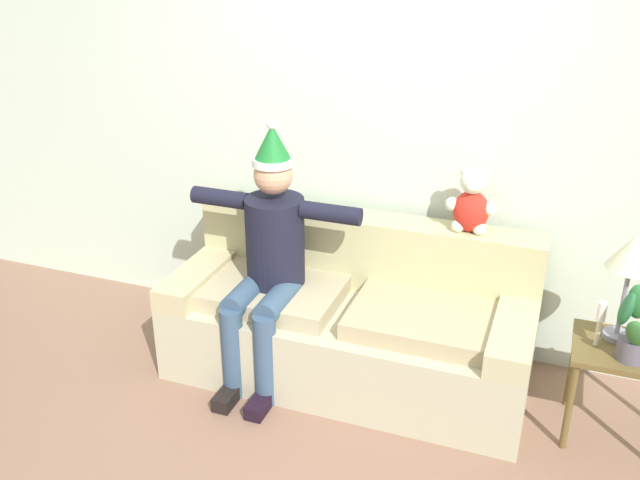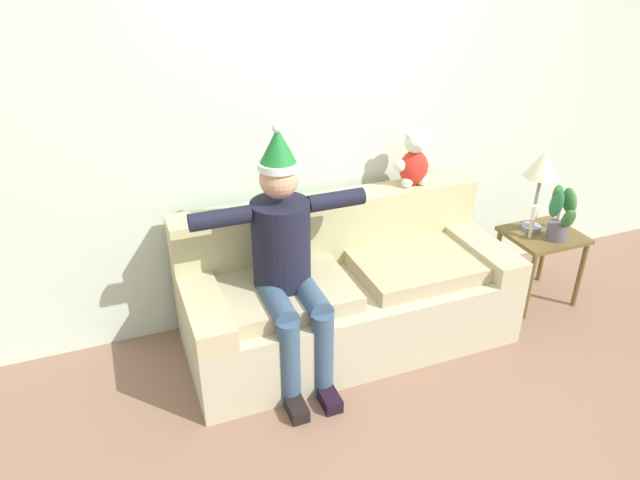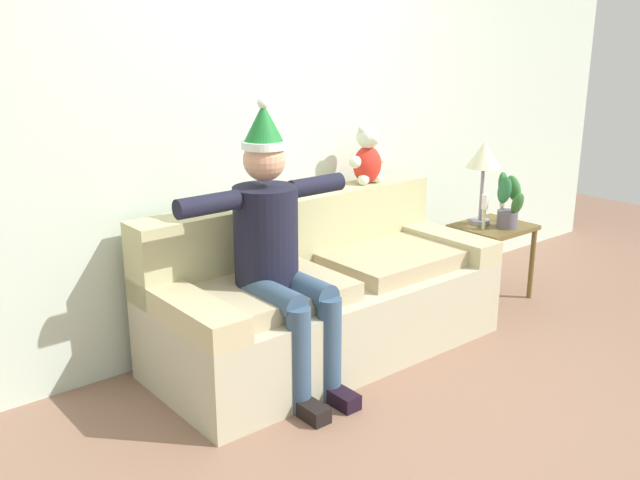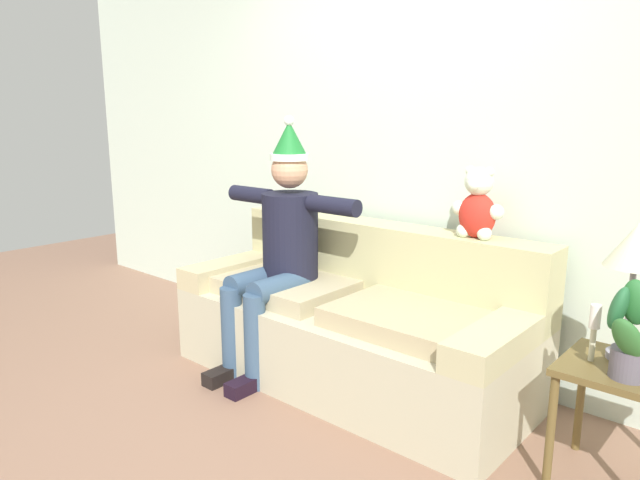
# 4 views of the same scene
# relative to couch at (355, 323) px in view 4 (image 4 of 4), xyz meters

# --- Properties ---
(ground_plane) EXTENTS (10.00, 10.00, 0.00)m
(ground_plane) POSITION_rel_couch_xyz_m (0.00, -1.03, -0.35)
(ground_plane) COLOR #896450
(back_wall) EXTENTS (7.00, 0.10, 2.70)m
(back_wall) POSITION_rel_couch_xyz_m (0.00, 0.52, 1.00)
(back_wall) COLOR silver
(back_wall) RESTS_ON ground_plane
(couch) EXTENTS (2.09, 0.89, 0.90)m
(couch) POSITION_rel_couch_xyz_m (0.00, 0.00, 0.00)
(couch) COLOR #B9B294
(couch) RESTS_ON ground_plane
(person_seated) EXTENTS (1.02, 0.77, 1.53)m
(person_seated) POSITION_rel_couch_xyz_m (-0.45, -0.17, 0.44)
(person_seated) COLOR black
(person_seated) RESTS_ON ground_plane
(teddy_bear) EXTENTS (0.29, 0.17, 0.38)m
(teddy_bear) POSITION_rel_couch_xyz_m (0.60, 0.27, 0.72)
(teddy_bear) COLOR red
(teddy_bear) RESTS_ON couch
(side_table) EXTENTS (0.50, 0.44, 0.54)m
(side_table) POSITION_rel_couch_xyz_m (1.47, -0.10, 0.10)
(side_table) COLOR brown
(side_table) RESTS_ON ground_plane
(table_lamp) EXTENTS (0.24, 0.24, 0.58)m
(table_lamp) POSITION_rel_couch_xyz_m (1.43, -0.01, 0.65)
(table_lamp) COLOR gray
(table_lamp) RESTS_ON side_table
(potted_plant) EXTENTS (0.23, 0.25, 0.39)m
(potted_plant) POSITION_rel_couch_xyz_m (1.49, -0.20, 0.38)
(potted_plant) COLOR #5D5764
(potted_plant) RESTS_ON side_table
(candle_tall) EXTENTS (0.04, 0.04, 0.24)m
(candle_tall) POSITION_rel_couch_xyz_m (1.33, -0.12, 0.35)
(candle_tall) COLOR beige
(candle_tall) RESTS_ON side_table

